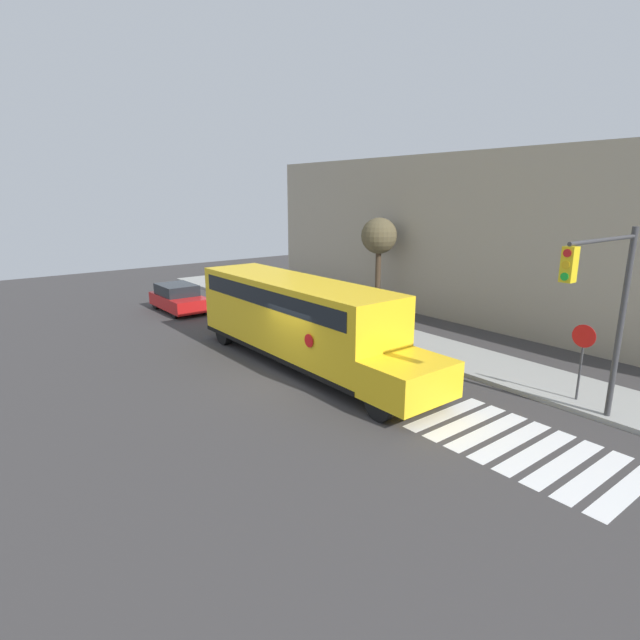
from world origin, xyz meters
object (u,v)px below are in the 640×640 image
at_px(traffic_light, 606,301).
at_px(parked_car, 179,298).
at_px(school_bus, 299,317).
at_px(stop_sign, 582,352).
at_px(tree_near_sidewalk, 379,238).

bearing_deg(traffic_light, parked_car, -171.71).
relative_size(parked_car, traffic_light, 0.74).
distance_m(school_bus, stop_sign, 9.43).
bearing_deg(stop_sign, traffic_light, -55.59).
bearing_deg(school_bus, traffic_light, 16.99).
distance_m(school_bus, tree_near_sidewalk, 9.78).
xyz_separation_m(school_bus, tree_near_sidewalk, (-4.44, 8.44, 2.19)).
height_order(school_bus, parked_car, school_bus).
xyz_separation_m(parked_car, traffic_light, (20.55, 2.99, 2.91)).
height_order(school_bus, traffic_light, traffic_light).
distance_m(parked_car, traffic_light, 20.97).
xyz_separation_m(parked_car, tree_near_sidewalk, (6.72, 8.56, 3.28)).
relative_size(parked_car, tree_near_sidewalk, 0.80).
bearing_deg(school_bus, tree_near_sidewalk, 117.75).
bearing_deg(school_bus, stop_sign, 28.20).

